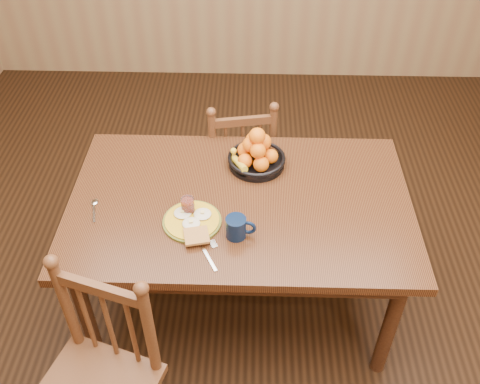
{
  "coord_description": "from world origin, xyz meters",
  "views": [
    {
      "loc": [
        0.05,
        -1.83,
        2.45
      ],
      "look_at": [
        0.0,
        0.0,
        0.8
      ],
      "focal_mm": 40.0,
      "sensor_mm": 36.0,
      "label": 1
    }
  ],
  "objects_px": {
    "dining_table": "(240,213)",
    "coffee_mug": "(237,227)",
    "chair_far": "(239,162)",
    "chair_near": "(98,384)",
    "breakfast_plate": "(192,221)",
    "fruit_bowl": "(256,154)"
  },
  "relations": [
    {
      "from": "fruit_bowl",
      "to": "coffee_mug",
      "type": "bearing_deg",
      "value": -98.99
    },
    {
      "from": "chair_far",
      "to": "breakfast_plate",
      "type": "relative_size",
      "value": 3.03
    },
    {
      "from": "dining_table",
      "to": "fruit_bowl",
      "type": "distance_m",
      "value": 0.31
    },
    {
      "from": "coffee_mug",
      "to": "chair_far",
      "type": "bearing_deg",
      "value": 91.2
    },
    {
      "from": "chair_far",
      "to": "breakfast_plate",
      "type": "bearing_deg",
      "value": 67.43
    },
    {
      "from": "chair_far",
      "to": "coffee_mug",
      "type": "height_order",
      "value": "chair_far"
    },
    {
      "from": "dining_table",
      "to": "coffee_mug",
      "type": "distance_m",
      "value": 0.27
    },
    {
      "from": "dining_table",
      "to": "fruit_bowl",
      "type": "bearing_deg",
      "value": 74.8
    },
    {
      "from": "dining_table",
      "to": "fruit_bowl",
      "type": "height_order",
      "value": "fruit_bowl"
    },
    {
      "from": "breakfast_plate",
      "to": "chair_far",
      "type": "bearing_deg",
      "value": 77.57
    },
    {
      "from": "chair_near",
      "to": "fruit_bowl",
      "type": "distance_m",
      "value": 1.26
    },
    {
      "from": "chair_near",
      "to": "dining_table",
      "type": "bearing_deg",
      "value": 73.39
    },
    {
      "from": "chair_far",
      "to": "coffee_mug",
      "type": "relative_size",
      "value": 6.73
    },
    {
      "from": "breakfast_plate",
      "to": "fruit_bowl",
      "type": "bearing_deg",
      "value": 56.6
    },
    {
      "from": "fruit_bowl",
      "to": "dining_table",
      "type": "bearing_deg",
      "value": -105.2
    },
    {
      "from": "chair_far",
      "to": "chair_near",
      "type": "height_order",
      "value": "chair_near"
    },
    {
      "from": "chair_near",
      "to": "breakfast_plate",
      "type": "height_order",
      "value": "chair_near"
    },
    {
      "from": "coffee_mug",
      "to": "fruit_bowl",
      "type": "height_order",
      "value": "fruit_bowl"
    },
    {
      "from": "dining_table",
      "to": "coffee_mug",
      "type": "bearing_deg",
      "value": -91.51
    },
    {
      "from": "breakfast_plate",
      "to": "fruit_bowl",
      "type": "relative_size",
      "value": 1.03
    },
    {
      "from": "chair_far",
      "to": "fruit_bowl",
      "type": "height_order",
      "value": "fruit_bowl"
    },
    {
      "from": "dining_table",
      "to": "breakfast_plate",
      "type": "relative_size",
      "value": 5.38
    }
  ]
}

